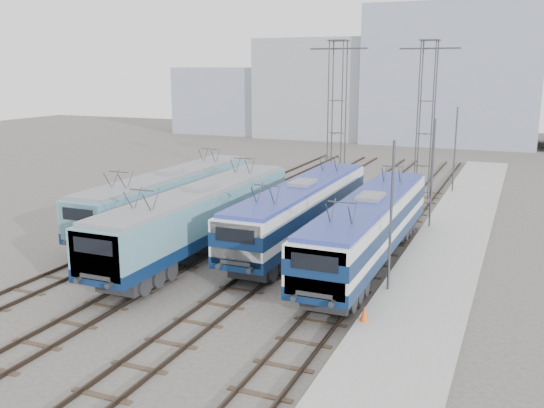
{
  "coord_description": "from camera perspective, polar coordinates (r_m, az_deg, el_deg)",
  "views": [
    {
      "loc": [
        13.77,
        -23.65,
        10.02
      ],
      "look_at": [
        0.85,
        7.0,
        2.49
      ],
      "focal_mm": 40.0,
      "sensor_mm": 36.0,
      "label": 1
    }
  ],
  "objects": [
    {
      "name": "mast_mid",
      "position": [
        38.56,
        14.84,
        2.59
      ],
      "size": [
        0.12,
        0.12,
        7.0
      ],
      "primitive_type": "cylinder",
      "color": "#3F4247",
      "rests_on": "ground"
    },
    {
      "name": "mast_rear",
      "position": [
        50.35,
        16.83,
        4.76
      ],
      "size": [
        0.12,
        0.12,
        7.0
      ],
      "primitive_type": "cylinder",
      "color": "#3F4247",
      "rests_on": "ground"
    },
    {
      "name": "building_center",
      "position": [
        86.22,
        16.7,
        11.54
      ],
      "size": [
        22.0,
        14.0,
        18.0
      ],
      "primitive_type": "cube",
      "color": "#8B95AC",
      "rests_on": "ground"
    },
    {
      "name": "catenary_tower_west",
      "position": [
        47.81,
        6.13,
        8.62
      ],
      "size": [
        4.5,
        1.2,
        12.0
      ],
      "color": "#3F4247",
      "rests_on": "ground"
    },
    {
      "name": "ground",
      "position": [
        29.15,
        -6.96,
        -7.46
      ],
      "size": [
        160.0,
        160.0,
        0.0
      ],
      "primitive_type": "plane",
      "color": "#514C47"
    },
    {
      "name": "catenary_tower_east",
      "position": [
        48.32,
        14.31,
        8.35
      ],
      "size": [
        4.5,
        1.2,
        12.0
      ],
      "color": "#3F4247",
      "rests_on": "ground"
    },
    {
      "name": "locomotive_center_right",
      "position": [
        34.51,
        2.74,
        -0.34
      ],
      "size": [
        2.74,
        17.28,
        3.25
      ],
      "color": "#0B2046",
      "rests_on": "ground"
    },
    {
      "name": "platform",
      "position": [
        33.35,
        15.73,
        -4.96
      ],
      "size": [
        4.0,
        70.0,
        0.3
      ],
      "primitive_type": "cube",
      "color": "#9E9E99",
      "rests_on": "ground"
    },
    {
      "name": "building_far_west",
      "position": [
        96.32,
        -4.26,
        9.72
      ],
      "size": [
        14.0,
        10.0,
        10.0
      ],
      "primitive_type": "cube",
      "color": "#8B95AC",
      "rests_on": "ground"
    },
    {
      "name": "locomotive_far_left",
      "position": [
        38.76,
        -9.66,
        0.87
      ],
      "size": [
        2.74,
        17.3,
        3.26
      ],
      "color": "#0B2046",
      "rests_on": "ground"
    },
    {
      "name": "locomotive_far_right",
      "position": [
        31.13,
        9.09,
        -1.93
      ],
      "size": [
        2.74,
        17.33,
        3.26
      ],
      "color": "#0B2046",
      "rests_on": "ground"
    },
    {
      "name": "mast_front",
      "position": [
        26.97,
        11.12,
        -1.48
      ],
      "size": [
        0.12,
        0.12,
        7.0
      ],
      "primitive_type": "cylinder",
      "color": "#3F4247",
      "rests_on": "ground"
    },
    {
      "name": "building_west",
      "position": [
        90.09,
        4.99,
        10.78
      ],
      "size": [
        18.0,
        12.0,
        14.0
      ],
      "primitive_type": "cube",
      "color": "#9199A3",
      "rests_on": "ground"
    },
    {
      "name": "safety_cone",
      "position": [
        24.34,
        8.69,
        -10.17
      ],
      "size": [
        0.35,
        0.35,
        0.6
      ],
      "primitive_type": "cone",
      "color": "#DE521A",
      "rests_on": "platform"
    },
    {
      "name": "locomotive_center_left",
      "position": [
        33.02,
        -6.9,
        -1.0
      ],
      "size": [
        2.82,
        17.83,
        3.36
      ],
      "color": "#0B2046",
      "rests_on": "ground"
    }
  ]
}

